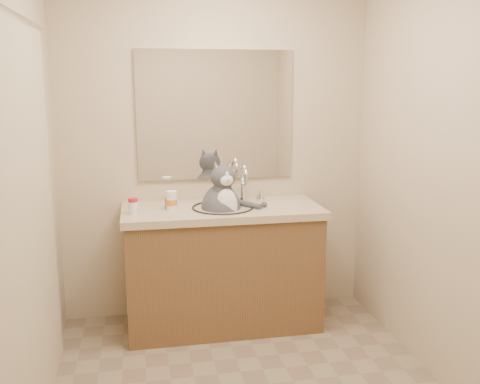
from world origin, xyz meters
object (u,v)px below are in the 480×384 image
object	(u,v)px
cat	(222,206)
pill_bottle_redcap	(133,206)
grey_canister	(168,203)
pill_bottle_orange	(172,201)

from	to	relation	value
cat	pill_bottle_redcap	distance (m)	0.59
grey_canister	pill_bottle_orange	bearing A→B (deg)	-66.46
cat	grey_canister	xyz separation A→B (m)	(-0.35, 0.07, 0.02)
pill_bottle_redcap	pill_bottle_orange	distance (m)	0.26
cat	grey_canister	bearing A→B (deg)	155.81
cat	pill_bottle_redcap	size ratio (longest dim) A/B	5.16
cat	pill_bottle_orange	bearing A→B (deg)	162.90
grey_canister	pill_bottle_redcap	bearing A→B (deg)	-153.07
pill_bottle_redcap	grey_canister	bearing A→B (deg)	26.93
pill_bottle_redcap	grey_canister	world-z (taller)	pill_bottle_redcap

